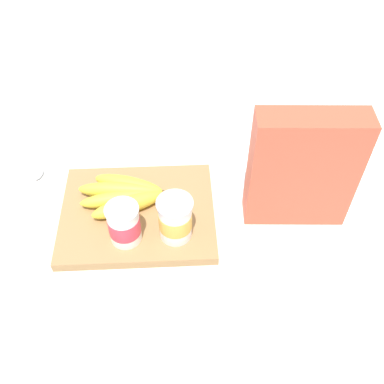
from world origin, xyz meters
TOP-DOWN VIEW (x-y plane):
  - ground_plane at (0.00, 0.00)m, footprint 2.40×2.40m
  - cutting_board at (0.00, 0.00)m, footprint 0.32×0.25m
  - cereal_box at (-0.32, 0.01)m, footprint 0.21×0.07m
  - yogurt_cup_front at (-0.08, 0.06)m, footprint 0.07×0.07m
  - yogurt_cup_back at (0.02, 0.07)m, footprint 0.06×0.06m
  - banana_bunch at (0.03, -0.03)m, footprint 0.19×0.13m
  - spoon at (0.24, -0.10)m, footprint 0.04×0.13m

SIDE VIEW (x-z plane):
  - ground_plane at x=0.00m, z-range 0.00..0.00m
  - spoon at x=0.24m, z-range 0.00..0.01m
  - cutting_board at x=0.00m, z-range 0.00..0.02m
  - banana_bunch at x=0.03m, z-range 0.02..0.06m
  - yogurt_cup_back at x=0.02m, z-range 0.02..0.11m
  - yogurt_cup_front at x=-0.08m, z-range 0.02..0.12m
  - cereal_box at x=-0.32m, z-range 0.00..0.26m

